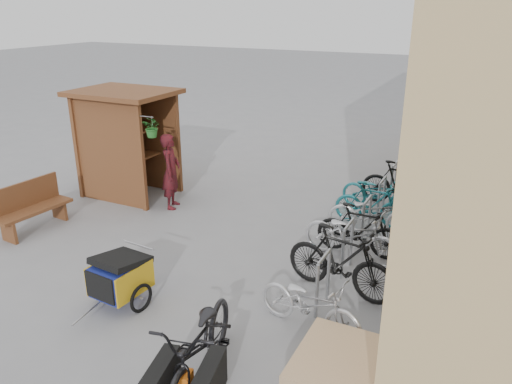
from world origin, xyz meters
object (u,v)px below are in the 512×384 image
at_px(bike_0, 310,303).
at_px(bike_2, 351,235).
at_px(person_kiosk, 171,171).
at_px(bike_4, 372,214).
at_px(bike_6, 378,193).
at_px(cargo_bike, 200,348).
at_px(child_trailer, 120,276).
at_px(pallet_stack, 340,371).
at_px(bike_3, 360,230).
at_px(kiosk, 123,128).
at_px(bench, 30,206).
at_px(shopping_carts, 439,156).
at_px(bike_1, 341,261).
at_px(bike_5, 372,204).
at_px(bike_7, 400,184).

height_order(bike_0, bike_2, bike_2).
bearing_deg(bike_0, person_kiosk, 67.30).
height_order(bike_4, bike_6, bike_4).
xyz_separation_m(cargo_bike, person_kiosk, (-3.46, 4.36, 0.29)).
bearing_deg(bike_0, bike_4, 10.99).
bearing_deg(bike_2, child_trailer, 143.97).
bearing_deg(pallet_stack, bike_0, 129.01).
height_order(pallet_stack, bike_3, bike_3).
xyz_separation_m(kiosk, bike_4, (5.59, 0.31, -1.12)).
bearing_deg(bike_2, pallet_stack, -158.83).
height_order(bench, bike_0, bench).
relative_size(shopping_carts, bike_6, 1.47).
bearing_deg(bike_0, bench, 94.91).
xyz_separation_m(kiosk, bench, (-0.40, -2.37, -1.06)).
height_order(person_kiosk, bike_6, person_kiosk).
height_order(bench, bike_1, bike_1).
relative_size(bike_3, bike_4, 0.94).
relative_size(child_trailer, cargo_bike, 0.66).
xyz_separation_m(child_trailer, cargo_bike, (1.97, -0.94, 0.07)).
bearing_deg(bench, person_kiosk, 55.42).
xyz_separation_m(bike_1, bike_3, (-0.07, 1.36, -0.07)).
xyz_separation_m(child_trailer, bike_5, (2.59, 4.37, -0.01)).
distance_m(child_trailer, bike_3, 4.08).
bearing_deg(child_trailer, bench, 163.86).
distance_m(pallet_stack, bike_3, 3.37).
relative_size(kiosk, cargo_bike, 1.18).
relative_size(bike_1, bike_7, 1.08).
bearing_deg(bike_3, bike_2, 159.01).
bearing_deg(bike_3, person_kiosk, 84.79).
distance_m(pallet_stack, bike_7, 5.93).
height_order(bike_3, bike_4, bike_3).
distance_m(kiosk, bike_7, 6.21).
xyz_separation_m(kiosk, bike_2, (5.51, -0.82, -1.10)).
height_order(cargo_bike, person_kiosk, person_kiosk).
bearing_deg(bench, bike_3, 21.70).
xyz_separation_m(shopping_carts, cargo_bike, (-1.43, -8.77, -0.11)).
xyz_separation_m(bench, bike_2, (5.91, 1.55, -0.04)).
bearing_deg(bench, bike_6, 38.28).
relative_size(shopping_carts, bike_2, 1.39).
height_order(shopping_carts, bike_7, shopping_carts).
xyz_separation_m(child_trailer, person_kiosk, (-1.50, 3.42, 0.36)).
bearing_deg(bike_2, bench, 111.71).
bearing_deg(bike_2, bike_1, -164.91).
xyz_separation_m(bike_2, bike_4, (0.08, 1.13, -0.02)).
height_order(pallet_stack, bike_0, bike_0).
distance_m(kiosk, bike_1, 6.07).
xyz_separation_m(pallet_stack, person_kiosk, (-4.89, 3.66, 0.60)).
relative_size(bench, bike_4, 0.94).
bearing_deg(child_trailer, bike_6, 68.13).
bearing_deg(child_trailer, cargo_bike, -20.75).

